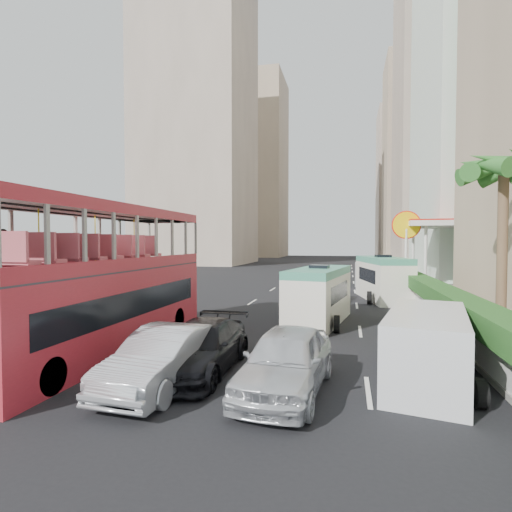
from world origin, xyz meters
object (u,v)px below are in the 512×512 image
(panel_van_near, at_px, (427,347))
(palm_tree, at_px, (502,253))
(car_silver_lane_a, at_px, (165,386))
(minibus_far, at_px, (383,279))
(van_asset, at_px, (328,301))
(car_black, at_px, (201,371))
(car_silver_lane_b, at_px, (286,392))
(minibus_near, at_px, (319,295))
(panel_van_far, at_px, (373,277))
(double_decker_bus, at_px, (105,278))
(shell_station, at_px, (445,255))

(panel_van_near, relative_size, palm_tree, 0.75)
(car_silver_lane_a, distance_m, panel_van_near, 7.07)
(minibus_far, bearing_deg, van_asset, -168.42)
(car_silver_lane_a, height_order, car_black, car_silver_lane_a)
(car_silver_lane_b, relative_size, palm_tree, 0.74)
(car_silver_lane_b, bearing_deg, minibus_near, 93.64)
(panel_van_near, bearing_deg, panel_van_far, 102.24)
(minibus_near, bearing_deg, minibus_far, 76.75)
(minibus_near, distance_m, panel_van_far, 13.71)
(double_decker_bus, height_order, car_black, double_decker_bus)
(car_black, relative_size, panel_van_far, 0.93)
(panel_van_far, bearing_deg, car_black, -112.39)
(double_decker_bus, distance_m, panel_van_near, 10.53)
(shell_station, bearing_deg, car_silver_lane_a, -115.64)
(car_silver_lane_b, relative_size, minibus_far, 0.75)
(car_silver_lane_a, relative_size, minibus_far, 0.73)
(van_asset, distance_m, panel_van_far, 7.18)
(minibus_far, bearing_deg, car_black, -122.92)
(panel_van_near, xyz_separation_m, shell_station, (5.63, 23.91, 1.79))
(palm_tree, bearing_deg, panel_van_near, -124.95)
(car_black, height_order, minibus_far, minibus_far)
(minibus_far, xyz_separation_m, panel_van_near, (-0.14, -15.78, -0.45))
(panel_van_far, xyz_separation_m, shell_station, (5.81, 3.22, 1.70))
(double_decker_bus, bearing_deg, palm_tree, 16.16)
(car_black, bearing_deg, double_decker_bus, 160.61)
(panel_van_far, bearing_deg, shell_station, 22.63)
(palm_tree, bearing_deg, car_silver_lane_a, -146.30)
(van_asset, relative_size, panel_van_far, 0.81)
(car_silver_lane_b, bearing_deg, panel_van_near, 28.06)
(car_black, distance_m, minibus_far, 17.57)
(van_asset, height_order, panel_van_far, panel_van_far)
(car_black, height_order, palm_tree, palm_tree)
(car_silver_lane_a, bearing_deg, palm_tree, 37.39)
(car_silver_lane_a, distance_m, panel_van_far, 23.53)
(car_silver_lane_a, bearing_deg, car_black, 74.34)
(minibus_near, xyz_separation_m, minibus_far, (3.54, 8.41, 0.12))
(double_decker_bus, relative_size, car_silver_lane_a, 2.38)
(minibus_near, height_order, panel_van_near, minibus_near)
(panel_van_near, distance_m, shell_station, 24.63)
(car_black, height_order, van_asset, car_black)
(double_decker_bus, height_order, minibus_near, double_decker_bus)
(double_decker_bus, bearing_deg, car_silver_lane_a, -37.65)
(panel_van_far, bearing_deg, panel_van_near, -95.88)
(minibus_near, bearing_deg, panel_van_far, 85.94)
(car_silver_lane_a, xyz_separation_m, car_silver_lane_b, (3.16, 0.34, 0.00))
(van_asset, bearing_deg, panel_van_near, -68.67)
(palm_tree, distance_m, shell_station, 19.14)
(double_decker_bus, xyz_separation_m, palm_tree, (13.80, 4.00, 0.85))
(car_silver_lane_a, height_order, palm_tree, palm_tree)
(van_asset, distance_m, shell_station, 13.40)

